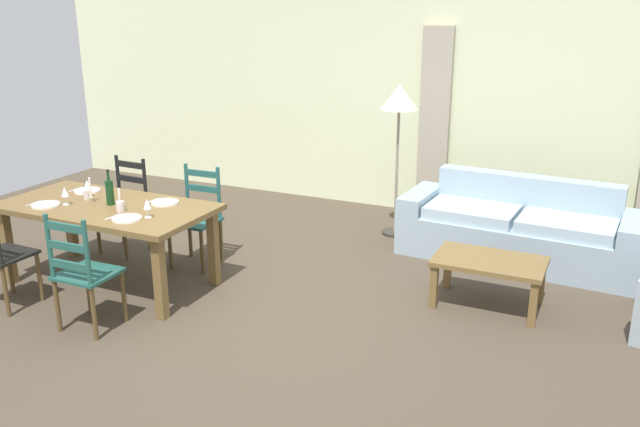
# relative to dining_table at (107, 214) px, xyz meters

# --- Properties ---
(ground_plane) EXTENTS (9.60, 9.60, 0.02)m
(ground_plane) POSITION_rel_dining_table_xyz_m (1.46, 0.08, -0.67)
(ground_plane) COLOR #493D30
(wall_far) EXTENTS (9.60, 0.16, 2.70)m
(wall_far) POSITION_rel_dining_table_xyz_m (1.46, 3.38, 0.69)
(wall_far) COLOR beige
(wall_far) RESTS_ON ground_plane
(curtain_panel_left) EXTENTS (0.35, 0.08, 2.20)m
(curtain_panel_left) POSITION_rel_dining_table_xyz_m (2.04, 3.24, 0.44)
(curtain_panel_left) COLOR #AEA18E
(curtain_panel_left) RESTS_ON ground_plane
(dining_table) EXTENTS (1.90, 0.96, 0.75)m
(dining_table) POSITION_rel_dining_table_xyz_m (0.00, 0.00, 0.00)
(dining_table) COLOR brown
(dining_table) RESTS_ON ground_plane
(dining_chair_near_right) EXTENTS (0.43, 0.41, 0.96)m
(dining_chair_near_right) POSITION_rel_dining_table_xyz_m (0.44, -0.77, -0.19)
(dining_chair_near_right) COLOR #215349
(dining_chair_near_right) RESTS_ON ground_plane
(dining_chair_far_left) EXTENTS (0.44, 0.42, 0.96)m
(dining_chair_far_left) POSITION_rel_dining_table_xyz_m (-0.44, 0.73, -0.19)
(dining_chair_far_left) COLOR black
(dining_chair_far_left) RESTS_ON ground_plane
(dining_chair_far_right) EXTENTS (0.43, 0.41, 0.96)m
(dining_chair_far_right) POSITION_rel_dining_table_xyz_m (0.43, 0.74, -0.19)
(dining_chair_far_right) COLOR #215450
(dining_chair_far_right) RESTS_ON ground_plane
(dinner_plate_near_left) EXTENTS (0.24, 0.24, 0.02)m
(dinner_plate_near_left) POSITION_rel_dining_table_xyz_m (-0.45, -0.25, 0.10)
(dinner_plate_near_left) COLOR white
(dinner_plate_near_left) RESTS_ON dining_table
(fork_near_left) EXTENTS (0.03, 0.17, 0.01)m
(fork_near_left) POSITION_rel_dining_table_xyz_m (-0.60, -0.25, 0.09)
(fork_near_left) COLOR silver
(fork_near_left) RESTS_ON dining_table
(dinner_plate_near_right) EXTENTS (0.24, 0.24, 0.02)m
(dinner_plate_near_right) POSITION_rel_dining_table_xyz_m (0.45, -0.25, 0.10)
(dinner_plate_near_right) COLOR white
(dinner_plate_near_right) RESTS_ON dining_table
(fork_near_right) EXTENTS (0.02, 0.17, 0.01)m
(fork_near_right) POSITION_rel_dining_table_xyz_m (0.30, -0.25, 0.09)
(fork_near_right) COLOR silver
(fork_near_right) RESTS_ON dining_table
(dinner_plate_far_left) EXTENTS (0.24, 0.24, 0.02)m
(dinner_plate_far_left) POSITION_rel_dining_table_xyz_m (-0.45, 0.25, 0.10)
(dinner_plate_far_left) COLOR white
(dinner_plate_far_left) RESTS_ON dining_table
(fork_far_left) EXTENTS (0.02, 0.17, 0.01)m
(fork_far_left) POSITION_rel_dining_table_xyz_m (-0.60, 0.25, 0.09)
(fork_far_left) COLOR silver
(fork_far_left) RESTS_ON dining_table
(dinner_plate_far_right) EXTENTS (0.24, 0.24, 0.02)m
(dinner_plate_far_right) POSITION_rel_dining_table_xyz_m (0.45, 0.25, 0.10)
(dinner_plate_far_right) COLOR white
(dinner_plate_far_right) RESTS_ON dining_table
(fork_far_right) EXTENTS (0.03, 0.17, 0.01)m
(fork_far_right) POSITION_rel_dining_table_xyz_m (0.30, 0.25, 0.09)
(fork_far_right) COLOR silver
(fork_far_right) RESTS_ON dining_table
(wine_bottle) EXTENTS (0.07, 0.07, 0.32)m
(wine_bottle) POSITION_rel_dining_table_xyz_m (0.04, 0.02, 0.20)
(wine_bottle) COLOR #143819
(wine_bottle) RESTS_ON dining_table
(wine_glass_near_left) EXTENTS (0.06, 0.06, 0.16)m
(wine_glass_near_left) POSITION_rel_dining_table_xyz_m (-0.32, -0.14, 0.20)
(wine_glass_near_left) COLOR white
(wine_glass_near_left) RESTS_ON dining_table
(wine_glass_near_right) EXTENTS (0.06, 0.06, 0.16)m
(wine_glass_near_right) POSITION_rel_dining_table_xyz_m (0.57, -0.13, 0.20)
(wine_glass_near_right) COLOR white
(wine_glass_near_right) RESTS_ON dining_table
(wine_glass_far_left) EXTENTS (0.06, 0.06, 0.16)m
(wine_glass_far_left) POSITION_rel_dining_table_xyz_m (-0.32, 0.12, 0.20)
(wine_glass_far_left) COLOR white
(wine_glass_far_left) RESTS_ON dining_table
(coffee_cup_primary) EXTENTS (0.07, 0.07, 0.09)m
(coffee_cup_primary) POSITION_rel_dining_table_xyz_m (0.25, -0.10, 0.13)
(coffee_cup_primary) COLOR silver
(coffee_cup_primary) RESTS_ON dining_table
(coffee_cup_secondary) EXTENTS (0.07, 0.07, 0.09)m
(coffee_cup_secondary) POSITION_rel_dining_table_xyz_m (-0.26, 0.06, 0.13)
(coffee_cup_secondary) COLOR silver
(coffee_cup_secondary) RESTS_ON dining_table
(candle_tall) EXTENTS (0.05, 0.05, 0.22)m
(candle_tall) POSITION_rel_dining_table_xyz_m (-0.18, 0.02, 0.15)
(candle_tall) COLOR #998C66
(candle_tall) RESTS_ON dining_table
(candle_short) EXTENTS (0.05, 0.05, 0.18)m
(candle_short) POSITION_rel_dining_table_xyz_m (0.20, -0.04, 0.14)
(candle_short) COLOR #998C66
(candle_short) RESTS_ON dining_table
(couch) EXTENTS (2.33, 0.94, 0.80)m
(couch) POSITION_rel_dining_table_xyz_m (3.24, 2.19, -0.37)
(couch) COLOR #96ADBB
(couch) RESTS_ON ground_plane
(coffee_table) EXTENTS (0.90, 0.56, 0.42)m
(coffee_table) POSITION_rel_dining_table_xyz_m (3.18, 0.97, -0.31)
(coffee_table) COLOR brown
(coffee_table) RESTS_ON ground_plane
(standing_lamp) EXTENTS (0.40, 0.40, 1.64)m
(standing_lamp) POSITION_rel_dining_table_xyz_m (1.89, 2.37, 0.75)
(standing_lamp) COLOR #332D28
(standing_lamp) RESTS_ON ground_plane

